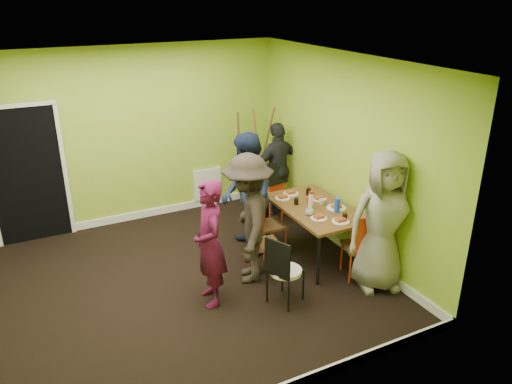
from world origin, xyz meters
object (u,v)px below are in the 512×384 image
chair_bentwood (283,268)px  easel (254,159)px  chair_left_far (265,220)px  chair_back_end (278,179)px  thermos (311,201)px  person_standing (210,244)px  chair_front_end (362,243)px  orange_bottle (308,200)px  person_left_near (248,219)px  chair_left_near (260,239)px  person_back_end (278,169)px  person_front_end (383,222)px  dining_table (316,210)px  person_left_far (247,196)px  blue_bottle (337,205)px

chair_bentwood → easel: 2.98m
chair_left_far → chair_back_end: bearing=146.8°
thermos → person_standing: size_ratio=0.14×
chair_back_end → thermos: size_ratio=4.33×
easel → chair_front_end: bearing=-86.2°
orange_bottle → person_left_near: (-1.08, -0.29, 0.06)m
chair_bentwood → thermos: thermos is taller
chair_left_near → person_left_near: person_left_near is taller
chair_front_end → person_back_end: person_back_end is taller
chair_left_near → person_front_end: bearing=59.9°
dining_table → chair_back_end: chair_back_end is taller
chair_back_end → person_front_end: 2.46m
chair_front_end → person_left_far: bearing=144.4°
easel → thermos: (-0.09, -1.94, -0.01)m
blue_bottle → chair_front_end: bearing=-87.6°
chair_left_near → person_back_end: bearing=152.2°
easel → person_left_near: easel is taller
chair_bentwood → person_left_far: size_ratio=0.51×
person_left_far → person_back_end: 1.52m
chair_front_end → person_standing: (-1.93, 0.40, 0.26)m
chair_back_end → easel: bearing=-82.4°
person_back_end → blue_bottle: bearing=79.9°
chair_bentwood → orange_bottle: (0.98, 1.00, 0.30)m
chair_front_end → person_left_far: person_left_far is taller
orange_bottle → person_left_far: bearing=157.4°
chair_front_end → orange_bottle: (-0.21, 0.96, 0.27)m
dining_table → person_standing: size_ratio=0.95×
dining_table → easel: 1.94m
person_left_far → chair_front_end: bearing=49.6°
person_standing → person_front_end: bearing=79.6°
dining_table → person_left_far: bearing=149.7°
chair_back_end → thermos: 1.45m
chair_left_far → person_front_end: bearing=36.4°
chair_back_end → chair_front_end: bearing=79.6°
person_front_end → chair_left_far: bearing=140.3°
dining_table → chair_left_far: chair_left_far is taller
thermos → person_left_near: size_ratio=0.13×
chair_left_far → orange_bottle: (0.58, -0.19, 0.26)m
thermos → chair_back_end: bearing=79.3°
person_left_near → thermos: bearing=119.8°
blue_bottle → person_left_near: (-1.27, 0.14, 0.01)m
easel → thermos: easel is taller
thermos → person_back_end: size_ratio=0.14×
person_left_far → person_back_end: (1.09, 1.06, -0.10)m
blue_bottle → person_left_near: 1.28m
chair_left_far → chair_back_end: size_ratio=1.01×
chair_left_far → chair_bentwood: size_ratio=1.06×
person_standing → person_left_far: (0.92, 0.89, 0.10)m
thermos → blue_bottle: size_ratio=1.10×
chair_left_near → orange_bottle: bearing=113.4°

